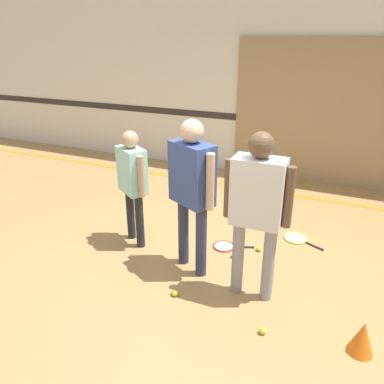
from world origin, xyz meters
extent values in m
plane|color=#A87F4C|center=(0.00, 0.00, 0.00)|extent=(16.00, 16.00, 0.00)
cube|color=silver|center=(0.00, 3.42, 1.60)|extent=(16.00, 0.06, 3.20)
cube|color=#2D2823|center=(0.00, 3.39, 1.02)|extent=(16.00, 0.01, 0.12)
cube|color=#9E7F56|center=(0.98, 3.36, 1.19)|extent=(3.18, 0.05, 2.39)
cube|color=orange|center=(0.00, 2.58, 0.00)|extent=(14.40, 0.10, 0.01)
cylinder|color=#2D334C|center=(-0.18, 0.11, 0.40)|extent=(0.12, 0.12, 0.80)
cylinder|color=#2D334C|center=(0.09, -0.03, 0.40)|extent=(0.12, 0.12, 0.80)
cube|color=#334784|center=(-0.04, 0.04, 1.12)|extent=(0.53, 0.44, 0.64)
sphere|color=#DBAD89|center=(-0.04, 0.04, 1.56)|extent=(0.23, 0.23, 0.23)
cylinder|color=#DBAD89|center=(-0.29, 0.17, 1.11)|extent=(0.08, 0.08, 0.57)
cylinder|color=#DBAD89|center=(0.20, -0.08, 1.11)|extent=(0.08, 0.08, 0.57)
cylinder|color=#232328|center=(-1.03, 0.36, 0.34)|extent=(0.10, 0.10, 0.68)
cylinder|color=#232328|center=(-0.81, 0.22, 0.34)|extent=(0.10, 0.10, 0.68)
cube|color=#99D8D1|center=(-0.92, 0.29, 0.95)|extent=(0.45, 0.40, 0.54)
sphere|color=tan|center=(-0.92, 0.29, 1.32)|extent=(0.20, 0.20, 0.20)
cylinder|color=tan|center=(-1.11, 0.42, 0.95)|extent=(0.07, 0.07, 0.48)
cylinder|color=tan|center=(-0.72, 0.16, 0.95)|extent=(0.07, 0.07, 0.48)
cylinder|color=gray|center=(0.83, -0.14, 0.40)|extent=(0.12, 0.12, 0.80)
cylinder|color=gray|center=(0.53, -0.14, 0.40)|extent=(0.12, 0.12, 0.80)
cube|color=silver|center=(0.68, -0.14, 1.11)|extent=(0.47, 0.26, 0.63)
sphere|color=brown|center=(0.68, -0.14, 1.54)|extent=(0.23, 0.23, 0.23)
cylinder|color=brown|center=(0.96, -0.14, 1.10)|extent=(0.08, 0.08, 0.56)
cylinder|color=brown|center=(0.41, -0.14, 1.10)|extent=(0.08, 0.08, 0.56)
torus|color=red|center=(0.14, 0.61, 0.01)|extent=(0.34, 0.34, 0.02)
cylinder|color=silver|center=(0.14, 0.61, 0.01)|extent=(0.23, 0.23, 0.01)
cylinder|color=black|center=(0.36, 0.69, 0.01)|extent=(0.23, 0.10, 0.02)
sphere|color=black|center=(0.47, 0.72, 0.01)|extent=(0.03, 0.03, 0.03)
torus|color=#C6D838|center=(0.92, 1.17, 0.01)|extent=(0.41, 0.41, 0.02)
cylinder|color=silver|center=(0.92, 1.17, 0.01)|extent=(0.26, 0.26, 0.01)
cylinder|color=black|center=(1.16, 1.06, 0.01)|extent=(0.22, 0.12, 0.02)
sphere|color=black|center=(1.26, 1.01, 0.01)|extent=(0.03, 0.03, 0.03)
sphere|color=#CCE038|center=(0.00, -0.48, 0.03)|extent=(0.07, 0.07, 0.07)
sphere|color=#CCE038|center=(0.33, 0.43, 0.03)|extent=(0.07, 0.07, 0.07)
sphere|color=#CCE038|center=(0.92, -0.63, 0.03)|extent=(0.07, 0.07, 0.07)
sphere|color=#CCE038|center=(0.56, 0.69, 0.03)|extent=(0.07, 0.07, 0.07)
cone|color=orange|center=(1.70, -0.52, 0.15)|extent=(0.21, 0.21, 0.30)
camera|label=1|loc=(1.37, -3.20, 2.40)|focal=35.00mm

